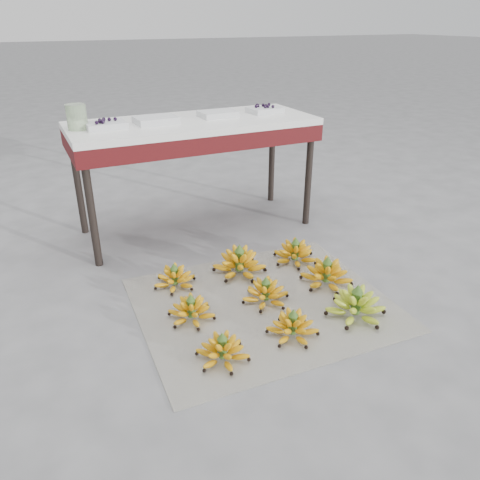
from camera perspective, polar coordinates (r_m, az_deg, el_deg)
name	(u,v)px	position (r m, az deg, el deg)	size (l,w,h in m)	color
ground	(252,298)	(2.48, 1.45, -7.06)	(60.00, 60.00, 0.00)	slate
newspaper_mat	(263,304)	(2.43, 2.85, -7.77)	(1.25, 1.05, 0.01)	silver
bunch_front_left	(222,351)	(2.04, -2.15, -13.32)	(0.30, 0.30, 0.14)	#EAAD08
bunch_front_center	(293,327)	(2.19, 6.43, -10.46)	(0.31, 0.31, 0.15)	#EAAD08
bunch_front_right	(356,306)	(2.36, 13.94, -7.76)	(0.37, 0.37, 0.18)	olive
bunch_mid_left	(191,311)	(2.30, -5.95, -8.56)	(0.25, 0.25, 0.14)	#EAAD08
bunch_mid_center	(266,293)	(2.41, 3.15, -6.51)	(0.32, 0.32, 0.15)	#EAAD08
bunch_mid_right	(326,274)	(2.60, 10.49, -4.15)	(0.30, 0.30, 0.17)	#EAAD08
bunch_back_left	(175,278)	(2.57, -7.96, -4.65)	(0.28, 0.28, 0.14)	#EAAD08
bunch_back_center	(239,263)	(2.66, -0.07, -2.87)	(0.32, 0.32, 0.18)	#EAAD08
bunch_back_right	(295,253)	(2.81, 6.73, -1.63)	(0.33, 0.33, 0.16)	#EAAD08
vendor_table	(194,133)	(3.08, -5.66, 12.81)	(1.55, 0.62, 0.75)	black
tray_far_left	(106,125)	(2.92, -16.06, 13.34)	(0.23, 0.17, 0.06)	silver
tray_left	(156,120)	(2.99, -10.20, 14.21)	(0.26, 0.19, 0.04)	silver
tray_right	(218,114)	(3.15, -2.72, 15.11)	(0.24, 0.18, 0.04)	silver
tray_far_right	(265,110)	(3.30, 3.04, 15.58)	(0.24, 0.18, 0.06)	silver
glass_jar	(77,117)	(2.92, -19.28, 13.97)	(0.11, 0.11, 0.14)	beige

